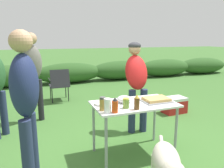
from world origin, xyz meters
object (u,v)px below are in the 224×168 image
object	(u,v)px
folding_table	(134,109)
hot_sauce_bottle	(115,105)
standing_person_in_dark_puffer	(33,69)
mixing_bowl	(124,99)
food_tray	(156,100)
relish_jar	(126,103)
cooler_box	(174,105)
standing_person_with_beanie	(136,77)
plate_stack	(103,103)
spice_jar	(103,104)
dog	(167,165)
camp_chair_green_behind_table	(59,83)
beer_bottle	(137,102)
standing_person_in_red_jacket	(25,97)
paper_cup_stack	(108,106)

from	to	relation	value
folding_table	hot_sauce_bottle	size ratio (longest dim) A/B	6.09
folding_table	standing_person_in_dark_puffer	xyz separation A→B (m)	(-1.23, 1.80, 0.36)
mixing_bowl	hot_sauce_bottle	distance (m)	0.41
food_tray	relish_jar	bearing A→B (deg)	-167.47
cooler_box	standing_person_with_beanie	bearing A→B (deg)	-159.88
plate_stack	spice_jar	size ratio (longest dim) A/B	1.38
hot_sauce_bottle	dog	distance (m)	0.85
dog	camp_chair_green_behind_table	xyz separation A→B (m)	(-0.49, 3.97, 0.04)
hot_sauce_bottle	beer_bottle	world-z (taller)	beer_bottle
standing_person_in_dark_puffer	food_tray	bearing A→B (deg)	-56.76
folding_table	plate_stack	size ratio (longest dim) A/B	4.86
folding_table	cooler_box	xyz separation A→B (m)	(1.58, 1.25, -0.49)
dog	cooler_box	xyz separation A→B (m)	(1.71, 2.22, -0.26)
plate_stack	spice_jar	distance (m)	0.24
food_tray	relish_jar	distance (m)	0.51
hot_sauce_bottle	dog	size ratio (longest dim) A/B	0.21
standing_person_with_beanie	standing_person_in_red_jacket	xyz separation A→B (m)	(-1.73, -0.97, 0.07)
paper_cup_stack	spice_jar	world-z (taller)	paper_cup_stack
standing_person_in_red_jacket	cooler_box	distance (m)	3.36
folding_table	standing_person_in_dark_puffer	distance (m)	2.21
paper_cup_stack	standing_person_in_red_jacket	bearing A→B (deg)	179.04
camp_chair_green_behind_table	cooler_box	world-z (taller)	camp_chair_green_behind_table
standing_person_in_red_jacket	dog	world-z (taller)	standing_person_in_red_jacket
food_tray	spice_jar	size ratio (longest dim) A/B	2.28
beer_bottle	dog	xyz separation A→B (m)	(-0.05, -0.73, -0.40)
hot_sauce_bottle	camp_chair_green_behind_table	size ratio (longest dim) A/B	0.22
dog	beer_bottle	bearing A→B (deg)	-68.18
paper_cup_stack	folding_table	bearing A→B (deg)	26.99
beer_bottle	standing_person_in_red_jacket	xyz separation A→B (m)	(-1.24, 0.02, 0.18)
dog	standing_person_in_dark_puffer	bearing A→B (deg)	-42.94
spice_jar	beer_bottle	xyz separation A→B (m)	(0.40, -0.11, 0.01)
beer_bottle	standing_person_in_dark_puffer	size ratio (longest dim) A/B	0.11
standing_person_with_beanie	spice_jar	bearing A→B (deg)	-128.50
plate_stack	dog	bearing A→B (deg)	-75.29
relish_jar	camp_chair_green_behind_table	bearing A→B (deg)	97.87
beer_bottle	spice_jar	bearing A→B (deg)	164.58
standing_person_in_red_jacket	mixing_bowl	bearing A→B (deg)	-63.68
folding_table	hot_sauce_bottle	bearing A→B (deg)	-145.89
folding_table	standing_person_in_red_jacket	world-z (taller)	standing_person_in_red_jacket
standing_person_in_red_jacket	cooler_box	bearing A→B (deg)	-50.16
mixing_bowl	relish_jar	world-z (taller)	relish_jar
beer_bottle	standing_person_in_red_jacket	bearing A→B (deg)	179.01
folding_table	standing_person_in_red_jacket	size ratio (longest dim) A/B	0.66
mixing_bowl	spice_jar	distance (m)	0.42
mixing_bowl	dog	bearing A→B (deg)	-90.87
plate_stack	standing_person_with_beanie	bearing A→B (deg)	39.37
standing_person_with_beanie	standing_person_in_red_jacket	size ratio (longest dim) A/B	0.91
spice_jar	relish_jar	xyz separation A→B (m)	(0.29, -0.02, -0.02)
standing_person_in_red_jacket	beer_bottle	bearing A→B (deg)	-78.02
hot_sauce_bottle	standing_person_in_red_jacket	xyz separation A→B (m)	(-0.95, 0.03, 0.18)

